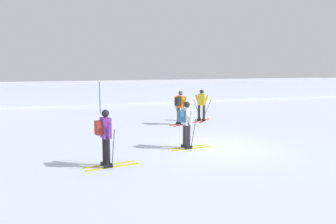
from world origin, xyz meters
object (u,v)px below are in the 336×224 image
at_px(skier_orange, 180,106).
at_px(skier_yellow, 202,104).
at_px(trail_marker_pole, 100,98).
at_px(skier_purple, 105,135).
at_px(skier_white, 186,122).

relative_size(skier_orange, skier_yellow, 1.00).
distance_m(skier_yellow, trail_marker_pole, 6.69).
bearing_deg(skier_yellow, skier_orange, -155.78).
relative_size(skier_orange, skier_purple, 1.00).
distance_m(skier_white, trail_marker_pole, 10.21).
bearing_deg(skier_orange, skier_white, -108.44).
xyz_separation_m(skier_yellow, skier_purple, (-6.16, -6.75, 0.04)).
xyz_separation_m(skier_yellow, trail_marker_pole, (-4.83, 4.63, 0.10)).
bearing_deg(skier_white, trail_marker_pole, 99.86).
distance_m(skier_white, skier_purple, 3.36).
xyz_separation_m(skier_purple, trail_marker_pole, (1.34, 11.38, 0.06)).
bearing_deg(skier_yellow, trail_marker_pole, 136.16).
bearing_deg(skier_yellow, skier_purple, -132.41).
relative_size(skier_yellow, skier_white, 1.00).
distance_m(skier_orange, trail_marker_pole, 6.26).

